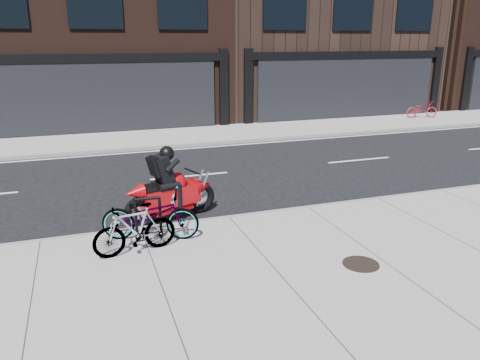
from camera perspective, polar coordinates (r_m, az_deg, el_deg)
name	(u,v)px	position (r m, az deg, el deg)	size (l,w,h in m)	color
ground	(207,196)	(12.52, -4.08, -1.96)	(120.00, 120.00, 0.00)	black
sidewalk_near	(284,282)	(8.16, 5.35, -12.30)	(60.00, 6.00, 0.13)	gray
sidewalk_far	(158,138)	(19.84, -9.97, 5.09)	(60.00, 3.50, 0.13)	gray
bike_rack	(148,215)	(9.53, -11.14, -4.19)	(0.54, 0.09, 0.90)	black
bicycle_front	(150,215)	(9.56, -10.90, -4.22)	(0.68, 1.95, 1.03)	gray
bicycle_rear	(135,229)	(9.02, -12.72, -5.87)	(0.45, 1.59, 0.96)	gray
motorcycle	(175,190)	(10.80, -7.98, -1.16)	(2.29, 1.07, 1.77)	black
bicycle_far	(422,109)	(25.89, 21.29, 8.02)	(0.57, 1.63, 0.85)	maroon
manhole_cover	(361,264)	(8.83, 14.52, -9.88)	(0.66, 0.66, 0.01)	black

